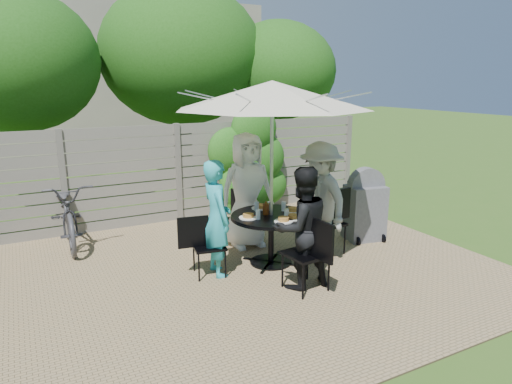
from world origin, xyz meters
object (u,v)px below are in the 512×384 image
plate_back (260,207)px  syrup_jug (266,209)px  plate_extra (293,217)px  bicycle (68,212)px  glass_left (258,214)px  chair_left (208,258)px  patio_table (271,230)px  umbrella (272,95)px  plate_front (283,220)px  glass_back (257,207)px  glass_front (287,214)px  chair_right (326,235)px  chair_back (244,228)px  person_right (320,200)px  coffee_cup (270,206)px  plate_left (248,216)px  chair_front (306,269)px  bbq_grill (365,207)px  person_front (302,228)px  person_back (247,191)px  glass_right (284,206)px  plate_right (293,210)px  person_left (217,219)px

plate_back → syrup_jug: 0.32m
plate_extra → bicycle: size_ratio=0.12×
glass_left → plate_extra: bearing=-25.9°
chair_left → glass_left: (0.70, -0.13, 0.56)m
patio_table → plate_extra: bearing=-61.0°
umbrella → plate_front: bearing=-92.0°
glass_back → glass_front: (0.19, -0.53, 0.00)m
chair_right → glass_back: 1.22m
chair_back → glass_front: bearing=-1.8°
person_right → glass_left: size_ratio=12.51×
coffee_cup → plate_left: bearing=-156.4°
chair_front → bbq_grill: size_ratio=0.81×
glass_back → person_front: bearing=-86.5°
chair_right → glass_back: size_ratio=7.12×
chair_back → person_back: person_back is taller
umbrella → bicycle: bearing=137.6°
plate_back → glass_back: size_ratio=1.86×
chair_front → glass_right: (0.29, 1.06, 0.52)m
chair_left → plate_right: 1.42m
umbrella → syrup_jug: size_ratio=17.45×
bicycle → person_front: bearing=-50.2°
patio_table → chair_right: 0.99m
umbrella → plate_back: size_ratio=10.74×
chair_right → bbq_grill: bbq_grill is taller
chair_front → glass_left: 1.04m
glass_front → bbq_grill: bearing=14.0°
person_left → glass_left: (0.57, -0.12, 0.01)m
person_front → coffee_cup: (0.14, 1.05, 0.01)m
person_right → plate_extra: bearing=-65.2°
person_right → bbq_grill: person_right is taller
glass_front → bicycle: size_ratio=0.07×
chair_left → chair_right: size_ratio=0.87×
person_back → chair_front: size_ratio=1.84×
glass_left → coffee_cup: bearing=40.1°
plate_extra → coffee_cup: 0.53m
chair_back → chair_front: (-0.06, -1.93, 0.04)m
glass_right → bicycle: bearing=141.7°
person_back → plate_right: bearing=-66.6°
glass_back → syrup_jug: bearing=-79.9°
chair_left → person_left: bearing=6.8°
person_front → plate_left: (-0.33, 0.84, -0.02)m
bbq_grill → coffee_cup: bearing=-170.2°
syrup_jug → bicycle: size_ratio=0.08×
plate_front → person_back: bearing=88.0°
umbrella → glass_back: bearing=110.0°
chair_left → glass_front: 1.23m
chair_right → glass_left: 1.34m
chair_back → bbq_grill: bbq_grill is taller
plate_extra → bicycle: bearing=135.9°
chair_back → chair_left: (-1.00, -0.93, 0.00)m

